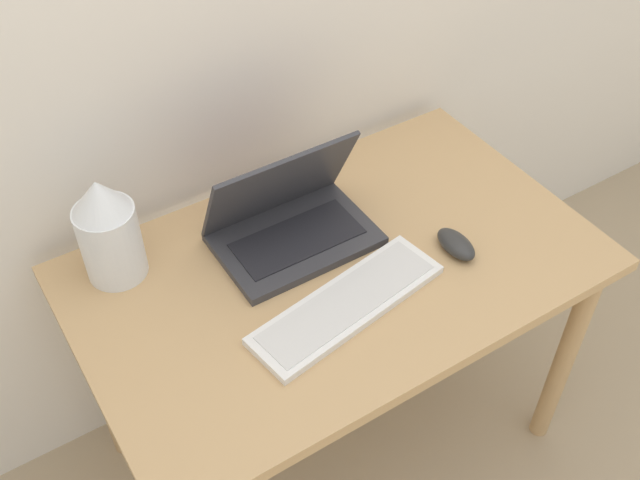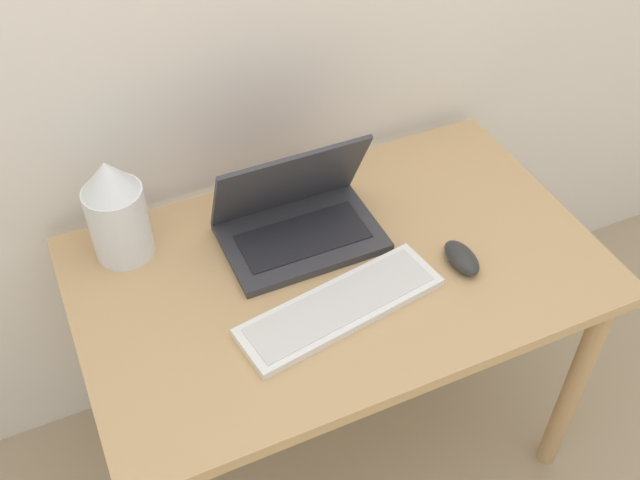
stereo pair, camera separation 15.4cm
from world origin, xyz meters
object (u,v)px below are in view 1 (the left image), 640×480
(laptop, at_px, (289,220))
(keyboard, at_px, (347,304))
(mouse, at_px, (456,244))
(vase, at_px, (108,230))

(laptop, bearing_deg, keyboard, -91.78)
(keyboard, height_order, mouse, mouse)
(laptop, relative_size, mouse, 3.18)
(laptop, distance_m, mouse, 0.37)
(keyboard, distance_m, vase, 0.52)
(keyboard, xyz_separation_m, mouse, (0.30, 0.01, 0.01))
(laptop, relative_size, vase, 1.39)
(laptop, xyz_separation_m, vase, (-0.37, 0.11, 0.07))
(laptop, bearing_deg, mouse, -39.28)
(laptop, height_order, keyboard, laptop)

